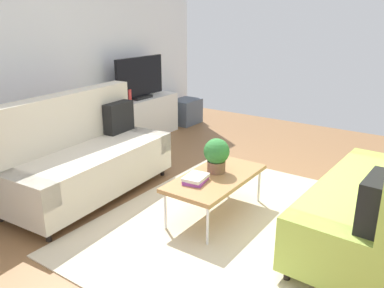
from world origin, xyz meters
The scene contains 15 objects.
ground_plane centered at (0.00, 0.00, 0.00)m, with size 7.68×7.68×0.00m, color brown.
wall_far centered at (0.00, 2.80, 1.45)m, with size 6.40×0.12×2.90m, color silver.
area_rug centered at (-0.05, -0.08, 0.01)m, with size 2.90×2.20×0.01m, color beige.
couch_beige centered at (-0.39, 1.54, 0.44)m, with size 1.95×0.97×1.10m.
couch_green centered at (0.29, -1.30, 0.44)m, with size 1.93×0.92×1.10m.
coffee_table centered at (0.00, 0.12, 0.39)m, with size 1.10×0.56×0.42m.
tv_console centered at (1.53, 2.46, 0.32)m, with size 1.40×0.44×0.64m, color silver.
tv centered at (1.53, 2.44, 0.95)m, with size 1.00×0.20×0.64m.
storage_trunk centered at (2.63, 2.36, 0.22)m, with size 0.52×0.40×0.44m, color #4C5666.
potted_plant centered at (0.09, 0.17, 0.61)m, with size 0.25×0.25×0.34m.
table_book_0 centered at (-0.22, 0.20, 0.44)m, with size 0.24×0.18×0.03m, color purple.
table_book_1 centered at (-0.22, 0.20, 0.47)m, with size 0.24×0.18×0.03m, color silver.
vase_0 centered at (0.95, 2.51, 0.72)m, with size 0.11×0.11×0.17m, color silver.
vase_1 centered at (1.12, 2.51, 0.71)m, with size 0.09×0.09×0.15m, color #4C72B2.
bottle_0 centered at (1.26, 2.42, 0.73)m, with size 0.06×0.06×0.18m, color red.
Camera 1 is at (-3.00, -1.70, 1.91)m, focal length 36.84 mm.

